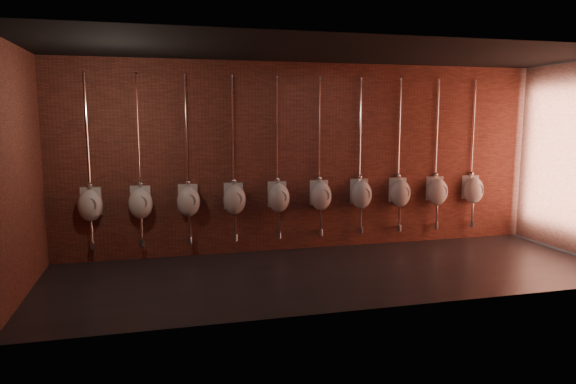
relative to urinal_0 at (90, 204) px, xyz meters
name	(u,v)px	position (x,y,z in m)	size (l,w,h in m)	color
ground	(338,272)	(3.58, -1.37, -0.95)	(8.50, 8.50, 0.00)	black
room_shell	(340,136)	(3.58, -1.37, 1.06)	(8.54, 3.04, 3.22)	black
urinal_0	(90,204)	(0.00, 0.00, 0.00)	(0.43, 0.39, 2.72)	silver
urinal_1	(141,202)	(0.75, 0.00, 0.00)	(0.43, 0.39, 2.72)	silver
urinal_2	(189,201)	(1.50, 0.00, 0.00)	(0.43, 0.39, 2.72)	silver
urinal_3	(234,199)	(2.24, 0.00, 0.00)	(0.43, 0.39, 2.72)	silver
urinal_4	(278,197)	(2.99, 0.00, 0.00)	(0.43, 0.39, 2.72)	silver
urinal_5	(321,195)	(3.74, 0.00, 0.00)	(0.43, 0.39, 2.72)	silver
urinal_6	(361,194)	(4.49, 0.00, 0.00)	(0.43, 0.39, 2.72)	silver
urinal_7	(400,192)	(5.24, 0.00, 0.00)	(0.43, 0.39, 2.72)	silver
urinal_8	(437,191)	(5.98, 0.00, 0.00)	(0.43, 0.39, 2.72)	silver
urinal_9	(473,190)	(6.73, 0.00, 0.00)	(0.43, 0.39, 2.72)	silver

